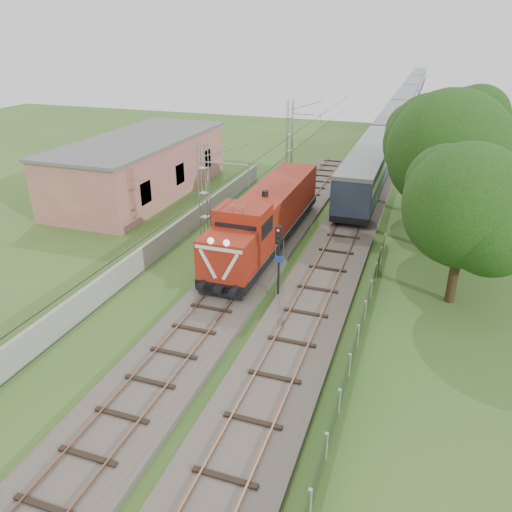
% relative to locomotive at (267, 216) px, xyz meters
% --- Properties ---
extents(ground, '(140.00, 140.00, 0.00)m').
position_rel_locomotive_xyz_m(ground, '(0.00, -15.73, -2.29)').
color(ground, '#305A21').
rests_on(ground, ground).
extents(track_main, '(4.20, 70.00, 0.45)m').
position_rel_locomotive_xyz_m(track_main, '(0.00, -8.73, -2.11)').
color(track_main, '#6B6054').
rests_on(track_main, ground).
extents(track_side, '(4.20, 80.00, 0.45)m').
position_rel_locomotive_xyz_m(track_side, '(5.00, 4.27, -2.11)').
color(track_side, '#6B6054').
rests_on(track_side, ground).
extents(catenary, '(3.31, 70.00, 8.00)m').
position_rel_locomotive_xyz_m(catenary, '(-2.95, -3.73, 1.76)').
color(catenary, gray).
rests_on(catenary, ground).
extents(boundary_wall, '(0.25, 40.00, 1.50)m').
position_rel_locomotive_xyz_m(boundary_wall, '(-6.50, -3.73, -1.54)').
color(boundary_wall, '#9E9E99').
rests_on(boundary_wall, ground).
extents(station_building, '(8.40, 20.40, 5.22)m').
position_rel_locomotive_xyz_m(station_building, '(-15.00, 8.27, 0.34)').
color(station_building, tan).
rests_on(station_building, ground).
extents(fence, '(0.12, 32.00, 1.20)m').
position_rel_locomotive_xyz_m(fence, '(8.00, -12.73, -1.69)').
color(fence, black).
rests_on(fence, ground).
extents(locomotive, '(3.08, 17.59, 4.47)m').
position_rel_locomotive_xyz_m(locomotive, '(0.00, 0.00, 0.00)').
color(locomotive, black).
rests_on(locomotive, ground).
extents(coach_rake, '(3.11, 116.18, 3.59)m').
position_rel_locomotive_xyz_m(coach_rake, '(5.00, 62.80, 0.28)').
color(coach_rake, black).
rests_on(coach_rake, ground).
extents(signal_post, '(0.50, 0.39, 4.57)m').
position_rel_locomotive_xyz_m(signal_post, '(2.96, -7.06, 0.85)').
color(signal_post, black).
rests_on(signal_post, ground).
extents(tree_a, '(7.04, 6.70, 9.12)m').
position_rel_locomotive_xyz_m(tree_a, '(12.43, -4.06, 3.40)').
color(tree_a, '#3D2C19').
rests_on(tree_a, ground).
extents(tree_b, '(8.46, 8.06, 10.97)m').
position_rel_locomotive_xyz_m(tree_b, '(11.42, 3.41, 4.55)').
color(tree_b, '#3D2C19').
rests_on(tree_b, ground).
extents(tree_c, '(7.27, 6.92, 9.42)m').
position_rel_locomotive_xyz_m(tree_c, '(9.97, 10.49, 3.58)').
color(tree_c, '#3D2C19').
rests_on(tree_c, ground).
extents(tree_d, '(7.03, 6.70, 9.11)m').
position_rel_locomotive_xyz_m(tree_d, '(14.44, 26.88, 3.39)').
color(tree_d, '#3D2C19').
rests_on(tree_d, ground).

